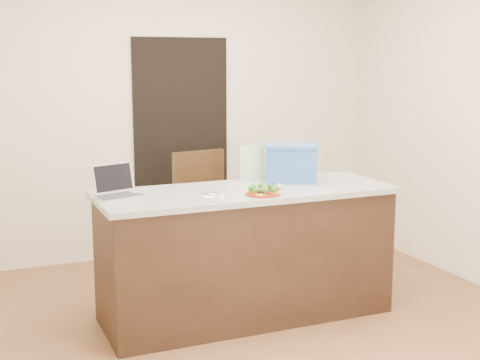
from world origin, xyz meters
name	(u,v)px	position (x,y,z in m)	size (l,w,h in m)	color
ground	(260,328)	(0.00, 0.00, 0.00)	(4.00, 4.00, 0.00)	brown
room_shell	(262,88)	(0.00, 0.00, 1.62)	(4.00, 4.00, 4.00)	white
doorway	(182,147)	(0.10, 1.98, 1.00)	(0.90, 0.02, 2.00)	black
island	(246,253)	(0.00, 0.25, 0.46)	(2.06, 0.76, 0.92)	black
plate	(263,193)	(0.03, 0.02, 0.93)	(0.24, 0.24, 0.02)	maroon
meatballs	(262,190)	(0.02, 0.03, 0.95)	(0.09, 0.09, 0.04)	brown
broccoli	(263,188)	(0.03, 0.02, 0.97)	(0.20, 0.20, 0.04)	#1A4F15
pepper_rings	(263,192)	(0.03, 0.02, 0.94)	(0.20, 0.20, 0.01)	yellow
napkin	(214,196)	(-0.29, 0.11, 0.92)	(0.13, 0.13, 0.01)	silver
fork	(210,195)	(-0.31, 0.12, 0.93)	(0.07, 0.15, 0.00)	#BDBCC1
knife	(219,195)	(-0.26, 0.10, 0.93)	(0.07, 0.18, 0.01)	silver
yogurt_bottle	(279,188)	(0.17, 0.08, 0.95)	(0.03, 0.03, 0.07)	silver
laptop	(115,187)	(-0.88, 0.37, 0.98)	(0.35, 0.32, 0.21)	#B7B7BC
leaflet	(252,163)	(0.18, 0.54, 1.05)	(0.18, 0.00, 0.26)	silver
blue_box	(291,163)	(0.42, 0.39, 1.06)	(0.46, 0.40, 0.28)	#2A529A
chair	(204,207)	(0.02, 1.16, 0.60)	(0.53, 0.54, 1.06)	#382410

